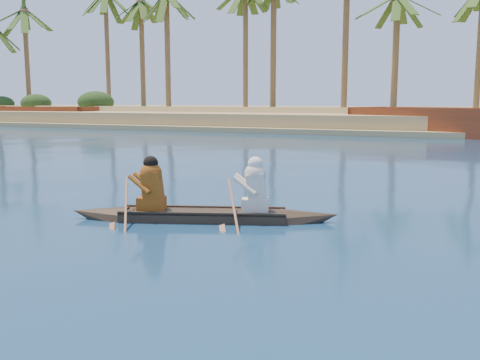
% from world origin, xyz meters
% --- Properties ---
extents(ground, '(160.00, 160.00, 0.00)m').
position_xyz_m(ground, '(0.00, 0.00, 0.00)').
color(ground, navy).
rests_on(ground, ground).
extents(sandy_embankment, '(150.00, 51.00, 1.50)m').
position_xyz_m(sandy_embankment, '(0.00, 46.89, 0.53)').
color(sandy_embankment, tan).
rests_on(sandy_embankment, ground).
extents(palm_grove, '(110.00, 14.00, 16.00)m').
position_xyz_m(palm_grove, '(0.00, 35.00, 8.00)').
color(palm_grove, '#30521D').
rests_on(palm_grove, ground).
extents(shrub_cluster, '(100.00, 6.00, 2.40)m').
position_xyz_m(shrub_cluster, '(0.00, 31.50, 1.20)').
color(shrub_cluster, '#1A3212').
rests_on(shrub_cluster, ground).
extents(canoe, '(5.25, 2.40, 1.46)m').
position_xyz_m(canoe, '(-1.38, -3.85, 0.28)').
color(canoe, '#31251B').
rests_on(canoe, ground).
extents(barge_left, '(12.37, 4.83, 2.02)m').
position_xyz_m(barge_left, '(-34.90, 27.00, 0.71)').
color(barge_left, maroon).
rests_on(barge_left, ground).
extents(barge_mid, '(13.59, 9.19, 2.16)m').
position_xyz_m(barge_mid, '(2.00, 24.86, 0.76)').
color(barge_mid, maroon).
rests_on(barge_mid, ground).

